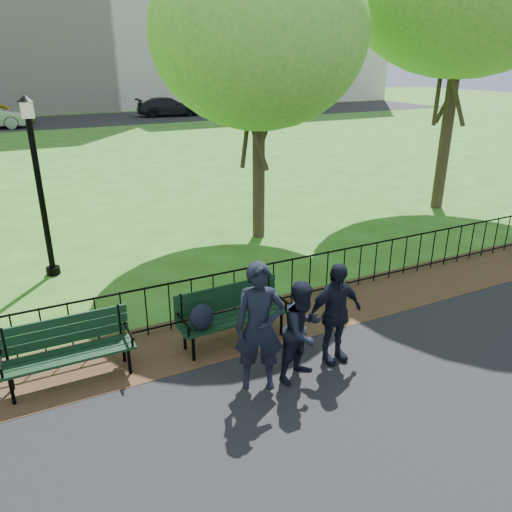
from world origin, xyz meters
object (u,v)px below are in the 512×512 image
tree_near_e (259,35)px  person_right (335,313)px  park_bench_left_a (67,343)px  sedan_dark (168,107)px  lamppost (39,182)px  park_bench_main (220,311)px  person_left (259,327)px  person_mid (303,331)px

tree_near_e → person_right: size_ratio=4.36×
person_right → park_bench_left_a: bearing=159.5°
sedan_dark → person_right: bearing=172.4°
lamppost → sedan_dark: size_ratio=0.74×
park_bench_main → sedan_dark: bearing=71.9°
person_left → person_mid: bearing=17.4°
park_bench_left_a → person_mid: 3.36m
tree_near_e → sedan_dark: 30.26m
park_bench_main → tree_near_e: 6.87m
lamppost → park_bench_main: bearing=-64.0°
park_bench_main → person_mid: size_ratio=1.22×
lamppost → person_mid: lamppost is taller
lamppost → person_right: size_ratio=2.32×
person_left → person_right: bearing=27.2°
park_bench_left_a → person_left: (2.37, -1.39, 0.36)m
person_left → person_right: size_ratio=1.17×
tree_near_e → person_mid: size_ratio=4.63×
park_bench_main → lamppost: 5.00m
tree_near_e → park_bench_main: bearing=-123.6°
park_bench_left_a → person_right: bearing=-19.6°
lamppost → person_left: lamppost is taller
person_left → sedan_dark: (9.76, 34.93, -0.21)m
tree_near_e → park_bench_left_a: bearing=-140.6°
person_mid → person_right: size_ratio=0.94×
tree_near_e → person_right: (-1.63, -5.68, -4.03)m
park_bench_left_a → lamppost: bearing=87.6°
park_bench_main → tree_near_e: (3.00, 4.52, 4.22)m
park_bench_main → lamppost: size_ratio=0.49×
park_bench_main → park_bench_left_a: size_ratio=1.01×
person_mid → person_right: bearing=-6.4°
park_bench_main → person_mid: person_mid is taller
person_mid → park_bench_main: bearing=100.2°
lamppost → sedan_dark: (11.94, 29.39, -1.29)m
park_bench_left_a → sedan_dark: sedan_dark is taller
park_bench_main → tree_near_e: size_ratio=0.26×
lamppost → tree_near_e: size_ratio=0.53×
park_bench_left_a → person_left: size_ratio=0.97×
park_bench_left_a → sedan_dark: 35.66m
park_bench_left_a → person_left: bearing=-30.1°
person_right → sedan_dark: 35.88m
park_bench_main → park_bench_left_a: park_bench_main is taller
tree_near_e → person_right: tree_near_e is taller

